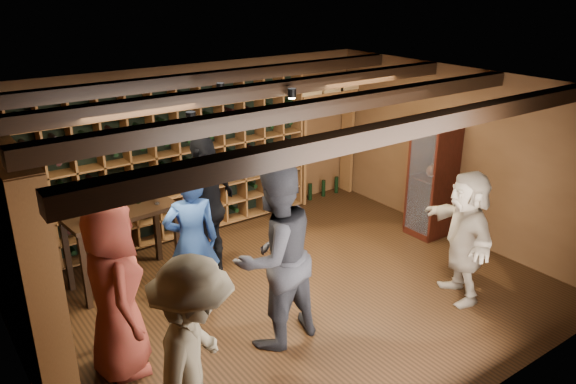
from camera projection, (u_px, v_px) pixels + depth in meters
ground at (291, 293)px, 6.92m from camera, size 6.00×6.00×0.00m
room_shell at (289, 98)px, 6.09m from camera, size 6.00×6.00×6.00m
wine_rack_back at (165, 165)px, 7.99m from camera, size 4.65×0.30×2.20m
wine_rack_left at (13, 245)px, 5.59m from camera, size 0.30×2.65×2.20m
crate_shelf at (326, 109)px, 9.43m from camera, size 1.20×0.32×2.07m
display_cabinet at (432, 180)px, 8.24m from camera, size 0.55×0.50×1.75m
man_blue_shirt at (192, 242)px, 6.32m from camera, size 0.71×0.56×1.71m
man_grey_suit at (275, 256)px, 5.71m from camera, size 1.04×0.85×1.99m
guest_red_floral at (115, 290)px, 5.28m from camera, size 0.69×0.95×1.79m
guest_woman_black at (207, 207)px, 7.07m from camera, size 1.19×0.93×1.88m
guest_khaki at (195, 362)px, 4.31m from camera, size 1.22×1.31×1.77m
guest_beige at (465, 236)px, 6.59m from camera, size 1.11×1.54×1.61m
tasting_table at (120, 220)px, 6.87m from camera, size 1.38×0.78×1.28m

